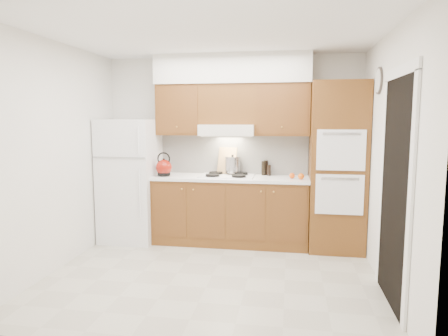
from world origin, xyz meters
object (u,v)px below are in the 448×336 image
Objects in this scene: kettle at (164,167)px; stock_pot at (233,165)px; oven_cabinet at (337,167)px; fridge at (131,180)px.

kettle is 1.00× the size of stock_pot.
oven_cabinet reaches higher than stock_pot.
fridge is at bearing 156.68° from kettle.
stock_pot is at bearing 0.39° from kettle.
oven_cabinet is 9.97× the size of kettle.
stock_pot is (0.92, 0.29, 0.02)m from kettle.
oven_cabinet is 2.33m from kettle.
oven_cabinet is 1.42m from stock_pot.
kettle is at bearing -162.65° from stock_pot.
oven_cabinet reaches higher than fridge.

